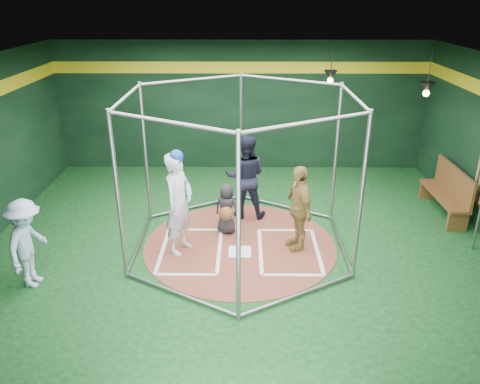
{
  "coord_description": "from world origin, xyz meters",
  "views": [
    {
      "loc": [
        0.08,
        -8.14,
        4.63
      ],
      "look_at": [
        0.0,
        0.1,
        1.1
      ],
      "focal_mm": 35.0,
      "sensor_mm": 36.0,
      "label": 1
    }
  ],
  "objects_px": {
    "batter_figure": "(179,203)",
    "umpire": "(245,177)",
    "dugout_bench": "(448,190)",
    "visitor_leopard": "(299,208)"
  },
  "relations": [
    {
      "from": "batter_figure",
      "to": "umpire",
      "type": "height_order",
      "value": "batter_figure"
    },
    {
      "from": "umpire",
      "to": "dugout_bench",
      "type": "bearing_deg",
      "value": -174.63
    },
    {
      "from": "batter_figure",
      "to": "dugout_bench",
      "type": "xyz_separation_m",
      "value": [
        5.77,
        1.72,
        -0.46
      ]
    },
    {
      "from": "umpire",
      "to": "dugout_bench",
      "type": "distance_m",
      "value": 4.55
    },
    {
      "from": "batter_figure",
      "to": "visitor_leopard",
      "type": "distance_m",
      "value": 2.26
    },
    {
      "from": "umpire",
      "to": "dugout_bench",
      "type": "height_order",
      "value": "umpire"
    },
    {
      "from": "batter_figure",
      "to": "umpire",
      "type": "xyz_separation_m",
      "value": [
        1.24,
        1.54,
        -0.08
      ]
    },
    {
      "from": "visitor_leopard",
      "to": "umpire",
      "type": "relative_size",
      "value": 0.91
    },
    {
      "from": "batter_figure",
      "to": "visitor_leopard",
      "type": "height_order",
      "value": "batter_figure"
    },
    {
      "from": "visitor_leopard",
      "to": "dugout_bench",
      "type": "distance_m",
      "value": 3.86
    }
  ]
}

